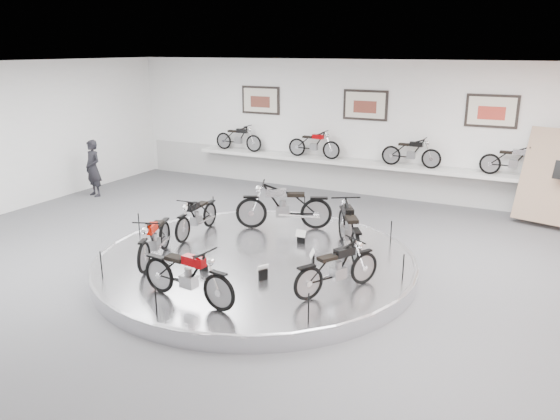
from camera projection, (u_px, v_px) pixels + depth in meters
The scene contains 21 objects.
floor at pixel (249, 275), 10.79m from camera, with size 16.00×16.00×0.00m, color #4F4F52.
ceiling at pixel (245, 66), 9.65m from camera, with size 16.00×16.00×0.00m, color white.
wall_back at pixel (365, 129), 16.21m from camera, with size 16.00×16.00×0.00m, color white.
dado_band at pixel (362, 176), 16.61m from camera, with size 15.68×0.04×1.10m, color #BCBCBA.
display_platform at pixel (256, 263), 11.01m from camera, with size 6.40×6.40×0.30m, color silver.
platform_rim at pixel (256, 257), 10.97m from camera, with size 6.40×6.40×0.10m, color #B2B2BA.
shelf at pixel (360, 164), 16.24m from camera, with size 11.00×0.55×0.10m, color silver.
poster_left at pixel (261, 100), 17.49m from camera, with size 1.35×0.06×0.88m, color beige.
poster_center at pixel (365, 105), 15.98m from camera, with size 1.35×0.06×0.88m, color beige.
poster_right at pixel (492, 111), 14.47m from camera, with size 1.35×0.06×0.88m, color beige.
shelf_bike_a at pixel (238, 140), 17.93m from camera, with size 1.22×0.42×0.73m, color black, non-canonical shape.
shelf_bike_b at pixel (314, 146), 16.77m from camera, with size 1.22×0.42×0.73m, color #830003, non-canonical shape.
shelf_bike_c at pixel (411, 154), 15.48m from camera, with size 1.22×0.42×0.73m, color black, non-canonical shape.
shelf_bike_d at pixel (513, 163), 14.32m from camera, with size 1.22×0.42×0.73m, color #A8A8AD, non-canonical shape.
bike_a at pixel (349, 227), 11.04m from camera, with size 1.79×0.63×1.05m, color black, non-canonical shape.
bike_b at pixel (284, 206), 12.46m from camera, with size 1.88×0.66×1.10m, color #A8A8AD, non-canonical shape.
bike_c at pixel (197, 216), 12.11m from camera, with size 1.49×0.52×0.87m, color black, non-canonical shape.
bike_d at pixel (154, 238), 10.60m from camera, with size 1.56×0.55×0.92m, color #AF0D00, non-canonical shape.
bike_e at pixel (188, 274), 8.87m from camera, with size 1.62×0.57×0.96m, color #830003, non-canonical shape.
bike_f at pixel (337, 267), 9.24m from camera, with size 1.52×0.54×0.89m, color black, non-canonical shape.
visitor at pixel (93, 168), 16.33m from camera, with size 0.62×0.41×1.70m, color black.
Camera 1 is at (5.04, -8.63, 4.32)m, focal length 35.00 mm.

